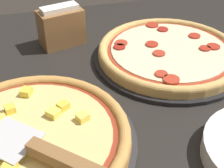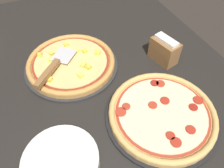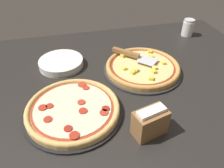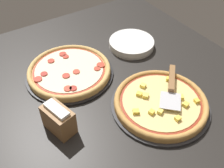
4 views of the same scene
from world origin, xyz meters
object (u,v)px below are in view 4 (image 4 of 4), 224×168
object	(u,v)px
pizza_front	(161,102)
pizza_back	(69,70)
serving_spatula	(171,82)
napkin_holder	(59,119)
plate_stack	(132,44)

from	to	relation	value
pizza_front	pizza_back	size ratio (longest dim) A/B	1.00
serving_spatula	napkin_holder	xyz separation A→B (cm)	(7.31, 44.96, -0.09)
serving_spatula	pizza_back	bearing A→B (deg)	42.50
serving_spatula	napkin_holder	distance (cm)	45.55
plate_stack	napkin_holder	size ratio (longest dim) A/B	1.72
pizza_back	napkin_holder	size ratio (longest dim) A/B	2.81
pizza_back	plate_stack	world-z (taller)	pizza_back
pizza_front	plate_stack	size ratio (longest dim) A/B	1.62
pizza_back	plate_stack	bearing A→B (deg)	-86.27
pizza_front	plate_stack	xyz separation A→B (cm)	(37.96, -14.22, -0.63)
pizza_front	serving_spatula	bearing A→B (deg)	-65.35
plate_stack	pizza_back	bearing A→B (deg)	93.73
pizza_front	serving_spatula	world-z (taller)	serving_spatula
pizza_back	napkin_holder	bearing A→B (deg)	147.16
napkin_holder	plate_stack	bearing A→B (deg)	-62.18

